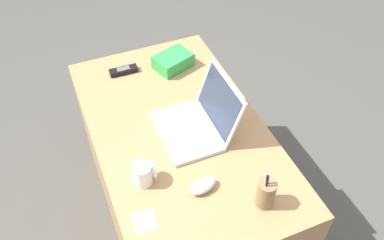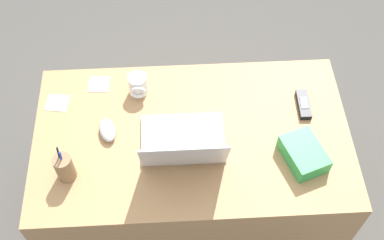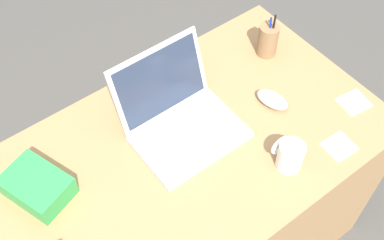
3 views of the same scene
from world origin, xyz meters
TOP-DOWN VIEW (x-y plane):
  - desk at (0.00, 0.00)m, footprint 1.22×0.71m
  - laptop at (0.04, 0.07)m, footprint 0.31×0.29m
  - computer_mouse at (0.32, -0.02)m, footprint 0.08×0.12m
  - coffee_mug_white at (0.21, -0.22)m, footprint 0.07×0.09m
  - pen_holder at (0.46, 0.15)m, footprint 0.07×0.07m
  - snack_bag at (-0.40, 0.13)m, footprint 0.18×0.21m
  - paper_note_near_laptop at (0.53, -0.18)m, footprint 0.10×0.09m
  - paper_note_left at (0.37, -0.27)m, footprint 0.09×0.09m

SIDE VIEW (x-z plane):
  - desk at x=0.00m, z-range 0.00..0.73m
  - paper_note_near_laptop at x=0.53m, z-range 0.73..0.73m
  - paper_note_left at x=0.37m, z-range 0.73..0.73m
  - computer_mouse at x=0.32m, z-range 0.73..0.77m
  - snack_bag at x=-0.40m, z-range 0.73..0.80m
  - coffee_mug_white at x=0.21m, z-range 0.73..0.82m
  - laptop at x=0.04m, z-range 0.66..0.89m
  - pen_holder at x=0.46m, z-range 0.70..0.87m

